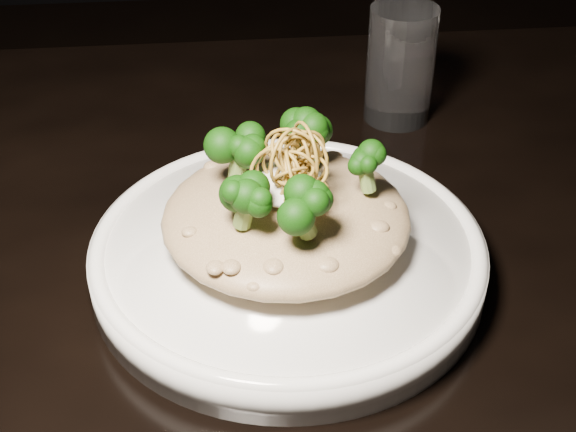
# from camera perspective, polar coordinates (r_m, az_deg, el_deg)

# --- Properties ---
(table) EXTENTS (1.10, 0.80, 0.75)m
(table) POSITION_cam_1_polar(r_m,az_deg,el_deg) (0.73, 5.89, -6.43)
(table) COLOR black
(table) RESTS_ON ground
(plate) EXTENTS (0.30, 0.30, 0.03)m
(plate) POSITION_cam_1_polar(r_m,az_deg,el_deg) (0.62, 0.00, -2.94)
(plate) COLOR white
(plate) RESTS_ON table
(risotto) EXTENTS (0.19, 0.19, 0.04)m
(risotto) POSITION_cam_1_polar(r_m,az_deg,el_deg) (0.60, -0.14, -0.06)
(risotto) COLOR brown
(risotto) RESTS_ON plate
(broccoli) EXTENTS (0.12, 0.12, 0.04)m
(broccoli) POSITION_cam_1_polar(r_m,az_deg,el_deg) (0.57, 0.40, 3.01)
(broccoli) COLOR black
(broccoli) RESTS_ON risotto
(cheese) EXTENTS (0.06, 0.06, 0.02)m
(cheese) POSITION_cam_1_polar(r_m,az_deg,el_deg) (0.58, -0.14, 2.34)
(cheese) COLOR white
(cheese) RESTS_ON risotto
(shallots) EXTENTS (0.05, 0.05, 0.03)m
(shallots) POSITION_cam_1_polar(r_m,az_deg,el_deg) (0.57, 0.20, 4.06)
(shallots) COLOR brown
(shallots) RESTS_ON cheese
(drinking_glass) EXTENTS (0.08, 0.08, 0.12)m
(drinking_glass) POSITION_cam_1_polar(r_m,az_deg,el_deg) (0.81, 7.99, 10.60)
(drinking_glass) COLOR silver
(drinking_glass) RESTS_ON table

